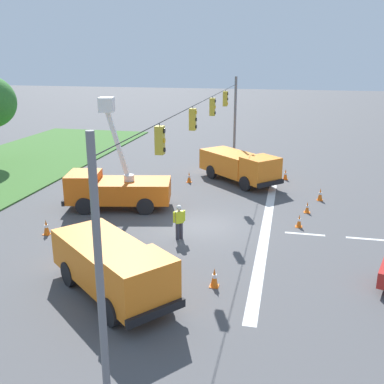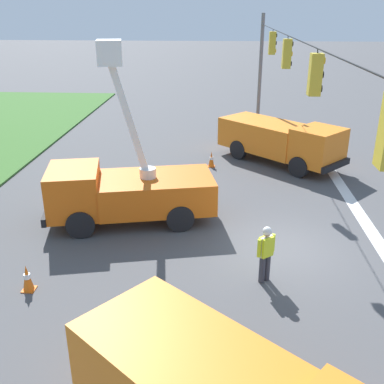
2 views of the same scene
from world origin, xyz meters
TOP-DOWN VIEW (x-y plane):
  - ground_plane at (0.00, 0.00)m, footprint 200.00×200.00m
  - lane_markings at (0.00, -4.82)m, footprint 17.60×15.25m
  - signal_gantry at (-0.00, -0.00)m, footprint 26.20×0.33m
  - utility_truck_bucket_lift at (1.79, 5.59)m, footprint 3.69×6.51m
  - utility_truck_support_near at (-7.77, 1.91)m, footprint 5.66×6.15m
  - utility_truck_support_far at (9.03, -0.90)m, footprint 6.23×6.39m
  - road_worker at (-1.97, 0.79)m, footprint 0.45×0.53m
  - traffic_cone_foreground_right at (3.37, -5.52)m, footprint 0.36×0.36m
  - traffic_cone_mid_right at (5.90, -6.37)m, footprint 0.36×0.36m
  - traffic_cone_near_bucket at (-2.88, 7.52)m, footprint 0.36×0.36m
  - traffic_cone_lane_edge_a at (-6.34, -1.72)m, footprint 0.36×0.36m
  - traffic_cone_lane_edge_b at (8.20, 2.59)m, footprint 0.36×0.36m
  - traffic_cone_far_left at (0.94, -5.04)m, footprint 0.36×0.36m
  - traffic_cone_centre_line at (10.43, -4.14)m, footprint 0.36×0.36m

SIDE VIEW (x-z plane):
  - ground_plane at x=0.00m, z-range 0.00..0.00m
  - lane_markings at x=0.00m, z-range 0.00..0.01m
  - traffic_cone_foreground_right at x=3.37m, z-range -0.01..0.65m
  - traffic_cone_far_left at x=0.94m, z-range -0.01..0.69m
  - traffic_cone_lane_edge_b at x=8.20m, z-range 0.00..0.77m
  - traffic_cone_lane_edge_a at x=-6.34m, z-range 0.00..0.79m
  - traffic_cone_mid_right at x=5.90m, z-range 0.00..0.80m
  - traffic_cone_near_bucket at x=-2.88m, z-range 0.00..0.80m
  - traffic_cone_centre_line at x=10.43m, z-range 0.00..0.80m
  - road_worker at x=-1.97m, z-range 0.11..1.88m
  - utility_truck_support_near at x=-7.77m, z-range 0.13..2.34m
  - utility_truck_support_far at x=9.03m, z-range 0.14..2.35m
  - utility_truck_bucket_lift at x=1.79m, z-range -1.94..4.56m
  - signal_gantry at x=0.00m, z-range 0.98..8.18m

